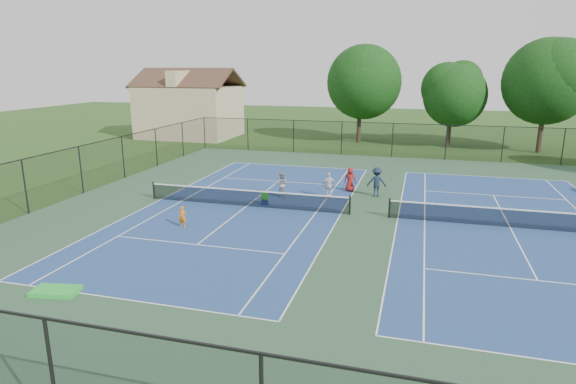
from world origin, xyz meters
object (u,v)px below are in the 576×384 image
(clapboard_house, at_px, (190,109))
(tree_back_b, at_px, (361,78))
(bystander_c, at_px, (350,179))
(bystander_b, at_px, (377,182))
(ball_crate, at_px, (265,202))
(tree_back_d, at_px, (548,78))
(instructor, at_px, (282,184))
(ball_hopper, at_px, (265,196))
(bystander_a, at_px, (329,185))
(tree_back_c, at_px, (452,91))
(child_player, at_px, (182,217))

(clapboard_house, bearing_deg, tree_back_b, 3.01)
(bystander_c, bearing_deg, bystander_b, 158.30)
(bystander_c, xyz_separation_m, ball_crate, (-4.32, -4.41, -0.64))
(tree_back_b, relative_size, bystander_c, 6.45)
(tree_back_b, height_order, tree_back_d, tree_back_d)
(tree_back_d, distance_m, instructor, 29.04)
(ball_hopper, bearing_deg, clapboard_house, 124.74)
(bystander_b, distance_m, ball_hopper, 7.07)
(tree_back_b, distance_m, bystander_a, 23.78)
(tree_back_c, xyz_separation_m, bystander_a, (-7.78, -22.03, -4.67))
(bystander_b, height_order, ball_crate, bystander_b)
(tree_back_d, relative_size, bystander_b, 5.66)
(bystander_a, bearing_deg, tree_back_d, -157.93)
(tree_back_c, distance_m, clapboard_house, 28.10)
(bystander_c, relative_size, ball_crate, 3.87)
(clapboard_house, xyz_separation_m, child_player, (14.22, -29.33, -2.55))
(clapboard_house, distance_m, child_player, 32.70)
(instructor, bearing_deg, bystander_a, -179.27)
(tree_back_b, relative_size, tree_back_c, 1.19)
(tree_back_d, distance_m, bystander_b, 24.41)
(child_player, height_order, bystander_a, bystander_a)
(ball_hopper, bearing_deg, child_player, -118.28)
(tree_back_b, relative_size, bystander_a, 6.17)
(tree_back_b, xyz_separation_m, child_player, (-4.78, -30.33, -6.05))
(tree_back_c, bearing_deg, tree_back_d, -7.13)
(instructor, relative_size, bystander_b, 0.86)
(child_player, distance_m, instructor, 7.59)
(instructor, bearing_deg, tree_back_c, -122.32)
(tree_back_b, distance_m, ball_hopper, 26.17)
(tree_back_c, distance_m, ball_crate, 27.30)
(clapboard_house, height_order, child_player, clapboard_house)
(tree_back_d, bearing_deg, bystander_a, -126.87)
(bystander_a, bearing_deg, ball_hopper, 3.93)
(tree_back_b, height_order, ball_hopper, tree_back_b)
(tree_back_d, bearing_deg, instructor, -131.06)
(tree_back_b, distance_m, bystander_b, 22.84)
(bystander_c, bearing_deg, tree_back_b, -80.93)
(tree_back_b, xyz_separation_m, bystander_c, (2.21, -20.96, -5.82))
(tree_back_d, height_order, ball_crate, tree_back_d)
(tree_back_c, height_order, ball_crate, tree_back_c)
(clapboard_house, height_order, ball_hopper, clapboard_house)
(bystander_a, bearing_deg, clapboard_house, -78.51)
(child_player, bearing_deg, bystander_b, 42.91)
(tree_back_d, bearing_deg, clapboard_house, 178.41)
(clapboard_house, distance_m, ball_hopper, 29.76)
(tree_back_b, xyz_separation_m, bystander_b, (3.97, -21.77, -5.68))
(tree_back_b, distance_m, tree_back_d, 17.12)
(bystander_a, bearing_deg, bystander_c, -146.43)
(child_player, distance_m, ball_hopper, 5.64)
(tree_back_c, height_order, bystander_a, tree_back_c)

